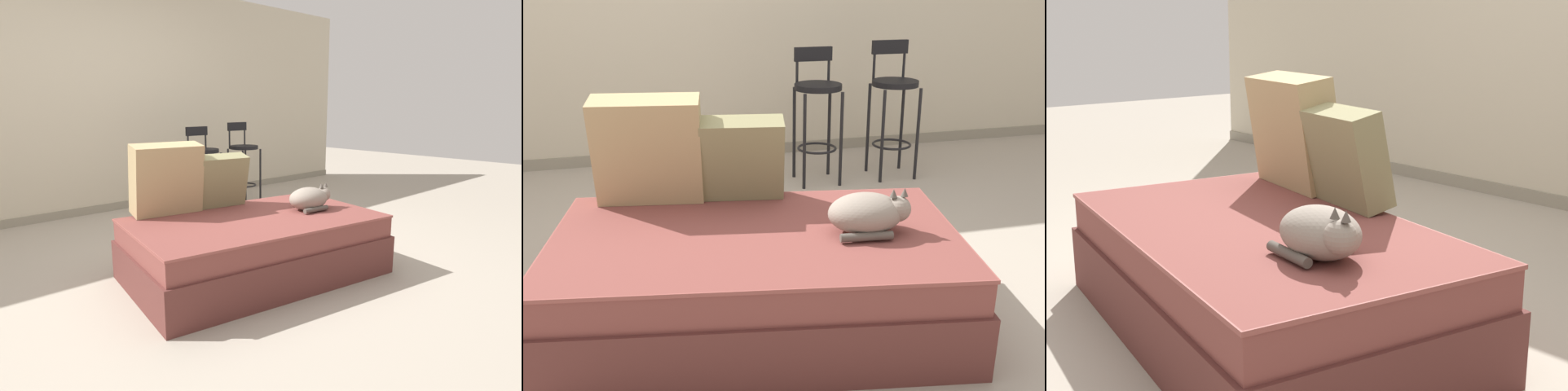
% 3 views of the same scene
% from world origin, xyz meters
% --- Properties ---
extents(ground_plane, '(16.00, 16.00, 0.00)m').
position_xyz_m(ground_plane, '(0.00, 0.00, 0.00)').
color(ground_plane, '#A89E8E').
rests_on(ground_plane, ground).
extents(couch, '(1.90, 1.31, 0.43)m').
position_xyz_m(couch, '(0.00, -0.40, 0.22)').
color(couch, brown).
rests_on(couch, ground).
extents(throw_pillow_corner, '(0.53, 0.33, 0.52)m').
position_xyz_m(throw_pillow_corner, '(-0.41, 0.09, 0.69)').
color(throw_pillow_corner, tan).
rests_on(throw_pillow_corner, couch).
extents(throw_pillow_middle, '(0.42, 0.29, 0.41)m').
position_xyz_m(throw_pillow_middle, '(0.03, 0.02, 0.64)').
color(throw_pillow_middle, '#847F56').
rests_on(throw_pillow_middle, couch).
extents(cat, '(0.36, 0.28, 0.20)m').
position_xyz_m(cat, '(0.47, -0.51, 0.52)').
color(cat, gray).
rests_on(cat, couch).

